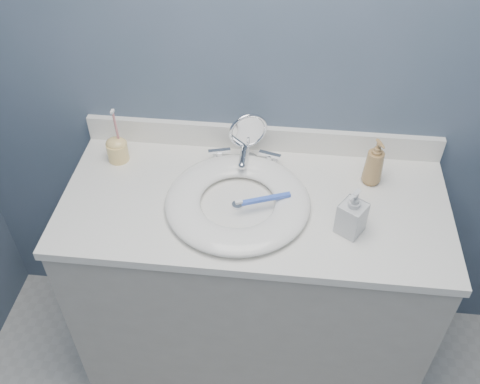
# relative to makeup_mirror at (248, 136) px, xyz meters

# --- Properties ---
(back_wall) EXTENTS (2.20, 0.02, 2.40)m
(back_wall) POSITION_rel_makeup_mirror_xyz_m (0.04, 0.09, 0.21)
(back_wall) COLOR #48596C
(back_wall) RESTS_ON ground
(vanity_cabinet) EXTENTS (1.20, 0.55, 0.85)m
(vanity_cabinet) POSITION_rel_makeup_mirror_xyz_m (0.04, -0.19, -0.56)
(vanity_cabinet) COLOR #B3AEA4
(vanity_cabinet) RESTS_ON ground
(countertop) EXTENTS (1.22, 0.57, 0.03)m
(countertop) POSITION_rel_makeup_mirror_xyz_m (0.04, -0.19, -0.12)
(countertop) COLOR white
(countertop) RESTS_ON vanity_cabinet
(backsplash) EXTENTS (1.22, 0.02, 0.09)m
(backsplash) POSITION_rel_makeup_mirror_xyz_m (0.04, 0.07, -0.06)
(backsplash) COLOR white
(backsplash) RESTS_ON countertop
(basin) EXTENTS (0.45, 0.45, 0.04)m
(basin) POSITION_rel_makeup_mirror_xyz_m (-0.01, -0.22, -0.09)
(basin) COLOR white
(basin) RESTS_ON countertop
(drain) EXTENTS (0.04, 0.04, 0.01)m
(drain) POSITION_rel_makeup_mirror_xyz_m (-0.01, -0.22, -0.10)
(drain) COLOR silver
(drain) RESTS_ON countertop
(faucet) EXTENTS (0.25, 0.13, 0.07)m
(faucet) POSITION_rel_makeup_mirror_xyz_m (-0.01, -0.02, -0.08)
(faucet) COLOR silver
(faucet) RESTS_ON countertop
(makeup_mirror) EXTENTS (0.12, 0.07, 0.19)m
(makeup_mirror) POSITION_rel_makeup_mirror_xyz_m (0.00, 0.00, 0.00)
(makeup_mirror) COLOR silver
(makeup_mirror) RESTS_ON countertop
(soap_bottle_amber) EXTENTS (0.08, 0.08, 0.17)m
(soap_bottle_amber) POSITION_rel_makeup_mirror_xyz_m (0.41, -0.06, -0.02)
(soap_bottle_amber) COLOR #A27B49
(soap_bottle_amber) RESTS_ON countertop
(soap_bottle_clear) EXTENTS (0.10, 0.10, 0.16)m
(soap_bottle_clear) POSITION_rel_makeup_mirror_xyz_m (0.33, -0.29, -0.03)
(soap_bottle_clear) COLOR silver
(soap_bottle_clear) RESTS_ON countertop
(toothbrush_holder) EXTENTS (0.07, 0.07, 0.20)m
(toothbrush_holder) POSITION_rel_makeup_mirror_xyz_m (-0.44, -0.04, -0.06)
(toothbrush_holder) COLOR #F8D27C
(toothbrush_holder) RESTS_ON countertop
(toothbrush_lying) EXTENTS (0.17, 0.08, 0.02)m
(toothbrush_lying) POSITION_rel_makeup_mirror_xyz_m (0.07, -0.23, -0.06)
(toothbrush_lying) COLOR blue
(toothbrush_lying) RESTS_ON basin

